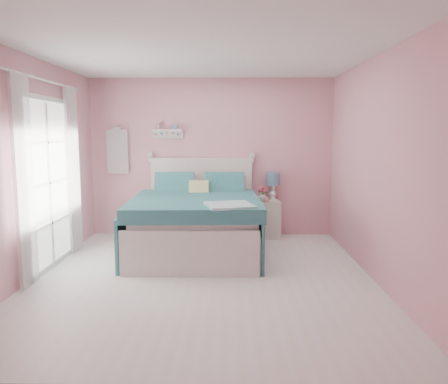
{
  "coord_description": "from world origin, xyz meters",
  "views": [
    {
      "loc": [
        0.33,
        -5.01,
        1.71
      ],
      "look_at": [
        0.23,
        1.2,
        0.86
      ],
      "focal_mm": 35.0,
      "sensor_mm": 36.0,
      "label": 1
    }
  ],
  "objects_px": {
    "nightstand": "(267,219)",
    "table_lamp": "(273,181)",
    "bed": "(197,223)",
    "teacup": "(265,200)",
    "vase": "(263,196)"
  },
  "relations": [
    {
      "from": "bed",
      "to": "table_lamp",
      "type": "distance_m",
      "value": 1.62
    },
    {
      "from": "vase",
      "to": "nightstand",
      "type": "bearing_deg",
      "value": -6.52
    },
    {
      "from": "table_lamp",
      "to": "vase",
      "type": "xyz_separation_m",
      "value": [
        -0.17,
        -0.09,
        -0.25
      ]
    },
    {
      "from": "teacup",
      "to": "nightstand",
      "type": "bearing_deg",
      "value": 71.15
    },
    {
      "from": "bed",
      "to": "nightstand",
      "type": "relative_size",
      "value": 3.73
    },
    {
      "from": "bed",
      "to": "teacup",
      "type": "bearing_deg",
      "value": 34.39
    },
    {
      "from": "table_lamp",
      "to": "vase",
      "type": "distance_m",
      "value": 0.31
    },
    {
      "from": "bed",
      "to": "nightstand",
      "type": "height_order",
      "value": "bed"
    },
    {
      "from": "bed",
      "to": "teacup",
      "type": "height_order",
      "value": "bed"
    },
    {
      "from": "vase",
      "to": "teacup",
      "type": "distance_m",
      "value": 0.14
    },
    {
      "from": "bed",
      "to": "nightstand",
      "type": "xyz_separation_m",
      "value": [
        1.09,
        0.89,
        -0.12
      ]
    },
    {
      "from": "nightstand",
      "to": "table_lamp",
      "type": "distance_m",
      "value": 0.64
    },
    {
      "from": "bed",
      "to": "vase",
      "type": "relative_size",
      "value": 15.08
    },
    {
      "from": "nightstand",
      "to": "table_lamp",
      "type": "bearing_deg",
      "value": 45.78
    },
    {
      "from": "bed",
      "to": "nightstand",
      "type": "distance_m",
      "value": 1.41
    }
  ]
}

